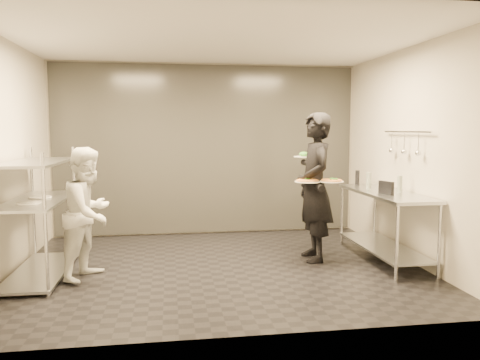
{
  "coord_description": "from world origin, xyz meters",
  "views": [
    {
      "loc": [
        -0.61,
        -5.72,
        1.73
      ],
      "look_at": [
        0.26,
        0.03,
        1.1
      ],
      "focal_mm": 35.0,
      "sensor_mm": 36.0,
      "label": 1
    }
  ],
  "objects": [
    {
      "name": "room_shell",
      "position": [
        0.0,
        1.18,
        1.4
      ],
      "size": [
        5.0,
        4.0,
        2.8
      ],
      "color": "black",
      "rests_on": "ground"
    },
    {
      "name": "pass_rack",
      "position": [
        -2.15,
        -0.0,
        0.77
      ],
      "size": [
        0.6,
        1.6,
        1.5
      ],
      "color": "silver",
      "rests_on": "ground"
    },
    {
      "name": "prep_counter",
      "position": [
        2.18,
        0.0,
        0.63
      ],
      "size": [
        0.6,
        1.8,
        0.92
      ],
      "color": "silver",
      "rests_on": "ground"
    },
    {
      "name": "utensil_rail",
      "position": [
        2.43,
        -0.0,
        1.55
      ],
      "size": [
        0.07,
        1.2,
        0.31
      ],
      "color": "silver",
      "rests_on": "room_shell"
    },
    {
      "name": "waiter",
      "position": [
        1.27,
        0.17,
        0.98
      ],
      "size": [
        0.48,
        0.72,
        1.95
      ],
      "primitive_type": "imported",
      "rotation": [
        0.0,
        0.0,
        -1.58
      ],
      "color": "black",
      "rests_on": "ground"
    },
    {
      "name": "chef",
      "position": [
        -1.55,
        -0.16,
        0.76
      ],
      "size": [
        0.83,
        0.91,
        1.53
      ],
      "primitive_type": "imported",
      "rotation": [
        0.0,
        0.0,
        1.16
      ],
      "color": "white",
      "rests_on": "ground"
    },
    {
      "name": "pizza_plate_near",
      "position": [
        1.12,
        0.01,
        1.08
      ],
      "size": [
        0.32,
        0.32,
        0.05
      ],
      "color": "white",
      "rests_on": "waiter"
    },
    {
      "name": "pizza_plate_far",
      "position": [
        1.42,
        -0.06,
        1.08
      ],
      "size": [
        0.3,
        0.3,
        0.05
      ],
      "color": "white",
      "rests_on": "waiter"
    },
    {
      "name": "salad_plate",
      "position": [
        1.22,
        0.5,
        1.38
      ],
      "size": [
        0.28,
        0.28,
        0.07
      ],
      "color": "white",
      "rests_on": "waiter"
    },
    {
      "name": "pos_monitor",
      "position": [
        2.06,
        -0.26,
        1.0
      ],
      "size": [
        0.11,
        0.24,
        0.17
      ],
      "primitive_type": "cube",
      "rotation": [
        0.0,
        0.0,
        0.27
      ],
      "color": "black",
      "rests_on": "prep_counter"
    },
    {
      "name": "bottle_green",
      "position": [
        2.05,
        0.25,
        1.03
      ],
      "size": [
        0.06,
        0.06,
        0.23
      ],
      "primitive_type": "cylinder",
      "color": "gray",
      "rests_on": "prep_counter"
    },
    {
      "name": "bottle_clear",
      "position": [
        2.32,
        -0.1,
        1.03
      ],
      "size": [
        0.07,
        0.07,
        0.22
      ],
      "primitive_type": "cylinder",
      "color": "gray",
      "rests_on": "prep_counter"
    },
    {
      "name": "bottle_dark",
      "position": [
        2.12,
        0.8,
        1.03
      ],
      "size": [
        0.06,
        0.06,
        0.21
      ],
      "primitive_type": "cylinder",
      "color": "black",
      "rests_on": "prep_counter"
    }
  ]
}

